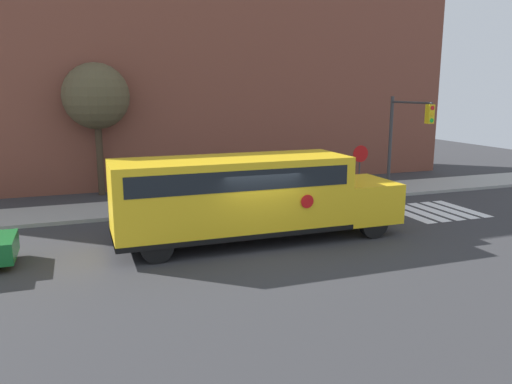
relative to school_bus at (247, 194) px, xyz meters
name	(u,v)px	position (x,y,z in m)	size (l,w,h in m)	color
ground_plane	(256,246)	(0.12, -0.63, -1.66)	(60.00, 60.00, 0.00)	#333335
sidewalk_strip	(207,203)	(0.12, 5.87, -1.58)	(44.00, 3.00, 0.15)	#9E9E99
building_backdrop	(175,62)	(0.12, 12.37, 4.88)	(32.00, 4.00, 13.08)	brown
crosswalk_stripes	(435,211)	(8.93, 1.37, -1.66)	(3.30, 3.20, 0.01)	white
school_bus	(247,194)	(0.00, 0.00, 0.00)	(9.84, 2.57, 2.90)	yellow
stop_sign	(360,162)	(7.36, 4.94, 0.03)	(0.80, 0.10, 2.50)	#38383A
traffic_light	(404,132)	(8.81, 3.69, 1.51)	(0.28, 2.94, 4.77)	#38383A
tree_near_sidewalk	(96,97)	(-4.23, 9.73, 3.08)	(3.13, 3.13, 6.35)	#423323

